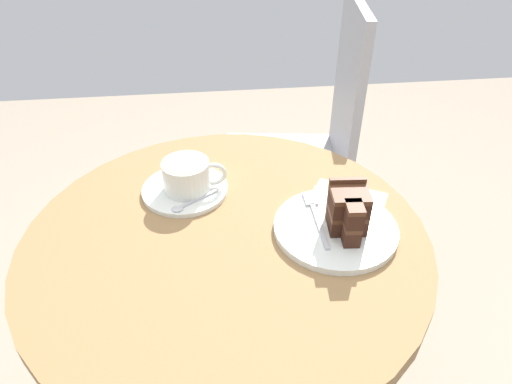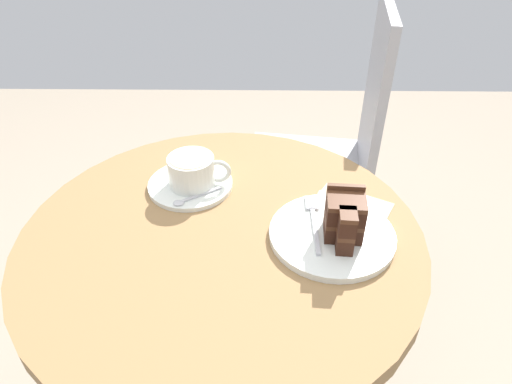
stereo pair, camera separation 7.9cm
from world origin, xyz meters
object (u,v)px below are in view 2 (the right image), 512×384
saucer (190,184)px  cake_plate (332,235)px  coffee_cup (193,170)px  fork (313,217)px  cafe_chair (338,142)px  teaspoon (191,198)px  cake_slice (345,218)px  napkin (346,215)px

saucer → cake_plate: 0.29m
coffee_cup → fork: (0.22, -0.10, -0.02)m
coffee_cup → cake_plate: bearing=-29.3°
coffee_cup → cake_plate: (0.24, -0.14, -0.03)m
cake_plate → coffee_cup: bearing=150.7°
fork → cafe_chair: 0.63m
teaspoon → cake_slice: size_ratio=1.00×
napkin → cafe_chair: bearing=81.8°
teaspoon → cafe_chair: size_ratio=0.09×
coffee_cup → cafe_chair: bearing=53.5°
saucer → coffee_cup: 0.04m
coffee_cup → cake_plate: 0.28m
saucer → napkin: 0.30m
teaspoon → cake_slice: bearing=125.6°
cake_plate → napkin: 0.06m
cake_slice → napkin: bearing=75.8°
fork → napkin: 0.06m
saucer → coffee_cup: (0.01, -0.00, 0.03)m
napkin → cafe_chair: size_ratio=0.19×
saucer → teaspoon: (0.01, -0.05, 0.01)m
cake_plate → cake_slice: (0.02, -0.01, 0.04)m
cafe_chair → cake_plate: bearing=-2.2°
teaspoon → cake_plate: (0.24, -0.09, -0.01)m
saucer → cake_slice: cake_slice is taller
fork → napkin: (0.06, 0.02, -0.01)m
teaspoon → coffee_cup: bearing=-121.8°
teaspoon → cake_slice: 0.28m
cake_plate → cake_slice: cake_slice is taller
saucer → napkin: bearing=-16.6°
napkin → fork: bearing=-160.9°
saucer → fork: size_ratio=1.08×
saucer → napkin: size_ratio=0.88×
saucer → fork: bearing=-25.1°
teaspoon → napkin: bearing=139.6°
fork → napkin: size_ratio=0.82×
coffee_cup → fork: bearing=-25.1°
teaspoon → napkin: 0.28m
fork → cake_plate: bearing=-142.6°
cake_plate → cake_slice: bearing=-30.9°
saucer → coffee_cup: bearing=-25.9°
coffee_cup → cake_slice: 0.30m
coffee_cup → cake_slice: (0.26, -0.15, 0.01)m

